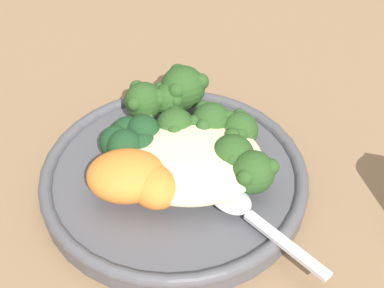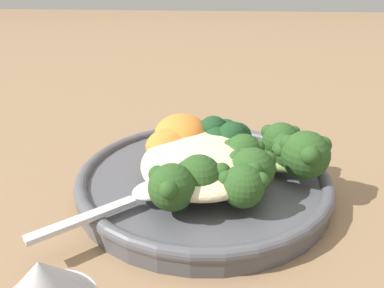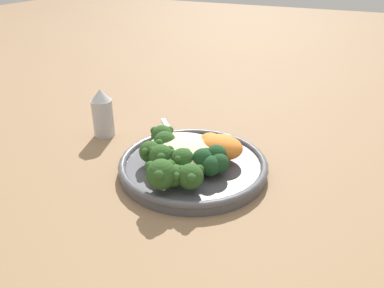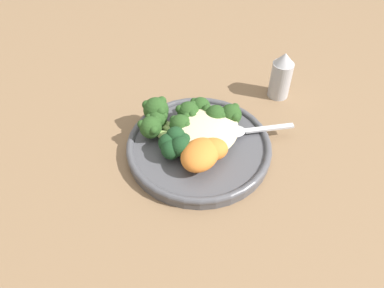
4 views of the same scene
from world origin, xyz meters
The scene contains 15 objects.
ground_plane centered at (0.00, 0.00, 0.00)m, with size 4.00×4.00×0.00m, color #846647.
plate centered at (0.00, 0.00, 0.01)m, with size 0.24×0.24×0.02m.
quinoa_mound centered at (-0.01, 0.00, 0.04)m, with size 0.13×0.11×0.03m, color beige.
broccoli_stalk_0 centered at (-0.05, 0.02, 0.04)m, with size 0.11×0.05×0.04m.
broccoli_stalk_1 centered at (-0.04, 0.00, 0.04)m, with size 0.10×0.04×0.04m.
broccoli_stalk_2 centered at (-0.04, -0.03, 0.04)m, with size 0.12×0.08×0.03m.
broccoli_stalk_3 centered at (-0.02, -0.03, 0.04)m, with size 0.10×0.09×0.04m.
broccoli_stalk_4 centered at (0.00, -0.03, 0.04)m, with size 0.05×0.08×0.04m.
broccoli_stalk_5 centered at (0.00, -0.08, 0.04)m, with size 0.05×0.13×0.04m.
broccoli_stalk_6 centered at (0.01, -0.07, 0.04)m, with size 0.03×0.10×0.03m.
broccoli_stalk_7 centered at (0.03, -0.05, 0.04)m, with size 0.05×0.12×0.04m.
sweet_potato_chunk_0 centered at (0.02, 0.03, 0.04)m, with size 0.05×0.04×0.03m, color orange.
sweet_potato_chunk_1 centered at (0.04, 0.03, 0.04)m, with size 0.07×0.05×0.04m, color orange.
kale_tuft centered at (0.04, -0.02, 0.04)m, with size 0.05×0.05×0.04m.
spoon centered at (-0.06, 0.05, 0.03)m, with size 0.10×0.10×0.01m.
Camera 1 is at (-0.02, 0.39, 0.42)m, focal length 60.00 mm.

